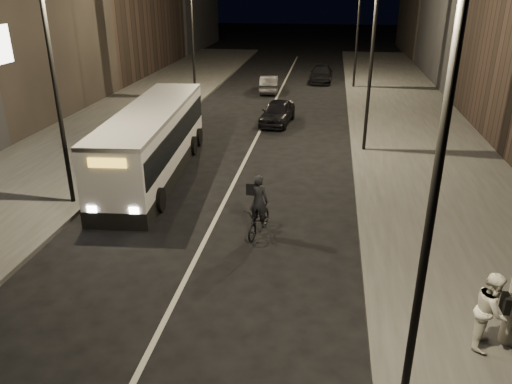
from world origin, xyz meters
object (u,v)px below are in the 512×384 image
(city_bus, at_px, (153,139))
(car_far, at_px, (321,74))
(streetlight_right_near, at_px, (424,148))
(car_mid, at_px, (269,84))
(pedestrian_woman, at_px, (491,310))
(streetlight_right_mid, at_px, (367,40))
(streetlight_right_far, at_px, (355,16))
(car_near, at_px, (277,112))
(streetlight_left_near, at_px, (59,61))
(streetlight_left_far, at_px, (196,21))
(cyclist_on_bicycle, at_px, (259,214))

(city_bus, height_order, car_far, city_bus)
(streetlight_right_near, bearing_deg, car_far, 93.88)
(streetlight_right_near, distance_m, car_mid, 30.64)
(pedestrian_woman, xyz_separation_m, car_far, (-4.60, 32.58, -0.45))
(pedestrian_woman, relative_size, car_mid, 0.49)
(streetlight_right_mid, distance_m, city_bus, 10.63)
(streetlight_right_far, bearing_deg, pedestrian_woman, -85.70)
(city_bus, height_order, car_near, city_bus)
(streetlight_left_near, xyz_separation_m, streetlight_left_far, (0.00, 18.00, 0.00))
(streetlight_left_near, relative_size, streetlight_left_far, 1.00)
(streetlight_right_near, distance_m, car_far, 34.78)
(cyclist_on_bicycle, bearing_deg, streetlight_right_far, 93.61)
(streetlight_right_far, relative_size, streetlight_left_near, 1.00)
(streetlight_left_far, distance_m, cyclist_on_bicycle, 21.06)
(car_far, bearing_deg, car_near, -97.50)
(city_bus, bearing_deg, pedestrian_woman, -45.54)
(car_mid, bearing_deg, car_near, 94.78)
(streetlight_left_near, distance_m, streetlight_left_far, 18.00)
(car_far, bearing_deg, streetlight_right_mid, -81.15)
(cyclist_on_bicycle, relative_size, car_mid, 0.57)
(streetlight_right_near, bearing_deg, streetlight_left_far, 112.30)
(cyclist_on_bicycle, relative_size, car_far, 0.49)
(cyclist_on_bicycle, distance_m, pedestrian_woman, 7.68)
(city_bus, bearing_deg, car_mid, 76.93)
(pedestrian_woman, distance_m, car_near, 20.07)
(streetlight_left_near, xyz_separation_m, car_mid, (4.53, 21.64, -4.73))
(cyclist_on_bicycle, height_order, pedestrian_woman, cyclist_on_bicycle)
(streetlight_right_mid, distance_m, cyclist_on_bicycle, 11.02)
(cyclist_on_bicycle, relative_size, pedestrian_woman, 1.16)
(streetlight_right_mid, height_order, car_far, streetlight_right_mid)
(streetlight_left_near, height_order, car_far, streetlight_left_near)
(streetlight_left_near, bearing_deg, pedestrian_woman, -25.61)
(cyclist_on_bicycle, bearing_deg, city_bus, 148.71)
(streetlight_right_far, distance_m, pedestrian_woman, 30.58)
(streetlight_left_far, relative_size, pedestrian_woman, 4.34)
(streetlight_left_near, relative_size, car_mid, 2.12)
(car_mid, relative_size, car_far, 0.86)
(streetlight_left_near, distance_m, car_mid, 22.61)
(city_bus, relative_size, car_mid, 2.87)
(streetlight_right_near, height_order, car_far, streetlight_right_near)
(streetlight_right_near, bearing_deg, city_bus, 127.49)
(streetlight_right_mid, xyz_separation_m, streetlight_left_far, (-10.66, 10.00, 0.00))
(streetlight_right_near, height_order, city_bus, streetlight_right_near)
(streetlight_left_near, xyz_separation_m, city_bus, (1.73, 3.64, -3.77))
(streetlight_right_mid, distance_m, pedestrian_woman, 15.00)
(streetlight_right_mid, height_order, pedestrian_woman, streetlight_right_mid)
(streetlight_right_far, distance_m, streetlight_left_far, 12.24)
(streetlight_left_near, distance_m, cyclist_on_bicycle, 8.51)
(car_mid, distance_m, car_far, 6.08)
(streetlight_left_far, height_order, city_bus, streetlight_left_far)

